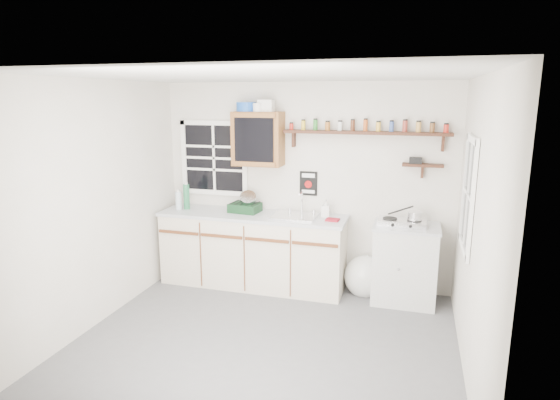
{
  "coord_description": "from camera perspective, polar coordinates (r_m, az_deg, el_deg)",
  "views": [
    {
      "loc": [
        1.29,
        -3.94,
        2.32
      ],
      "look_at": [
        -0.01,
        0.55,
        1.29
      ],
      "focal_mm": 30.0,
      "sensor_mm": 36.0,
      "label": 1
    }
  ],
  "objects": [
    {
      "name": "window_right",
      "position": [
        4.6,
        22.04,
        0.64
      ],
      "size": [
        0.03,
        0.78,
        1.08
      ],
      "color": "black",
      "rests_on": "wall_back"
    },
    {
      "name": "upper_cabinet_clutter",
      "position": [
        5.71,
        -3.17,
        11.31
      ],
      "size": [
        0.46,
        0.24,
        0.14
      ],
      "color": "#1A4EAD",
      "rests_on": "upper_cabinet"
    },
    {
      "name": "room",
      "position": [
        4.29,
        -1.87,
        -2.02
      ],
      "size": [
        3.64,
        3.24,
        2.54
      ],
      "color": "#565558",
      "rests_on": "ground"
    },
    {
      "name": "trash_bag",
      "position": [
        5.76,
        10.31,
        -9.13
      ],
      "size": [
        0.46,
        0.41,
        0.52
      ],
      "color": "silver",
      "rests_on": "floor"
    },
    {
      "name": "spice_shelf",
      "position": [
        5.5,
        10.47,
        8.21
      ],
      "size": [
        1.91,
        0.18,
        0.35
      ],
      "color": "black",
      "rests_on": "wall_back"
    },
    {
      "name": "sink",
      "position": [
        5.59,
        1.82,
        -1.94
      ],
      "size": [
        0.52,
        0.44,
        0.29
      ],
      "color": "silver",
      "rests_on": "main_cabinet"
    },
    {
      "name": "rag",
      "position": [
        5.45,
        6.41,
        -2.41
      ],
      "size": [
        0.16,
        0.14,
        0.02
      ],
      "primitive_type": "cube",
      "rotation": [
        0.0,
        0.0,
        -0.08
      ],
      "color": "maroon",
      "rests_on": "main_cabinet"
    },
    {
      "name": "water_bottles",
      "position": [
        6.07,
        -11.7,
        0.25
      ],
      "size": [
        0.17,
        0.12,
        0.35
      ],
      "color": "silver",
      "rests_on": "main_cabinet"
    },
    {
      "name": "saucepan",
      "position": [
        5.41,
        16.02,
        -1.88
      ],
      "size": [
        0.38,
        0.24,
        0.17
      ],
      "rotation": [
        0.0,
        0.0,
        -0.47
      ],
      "color": "silver",
      "rests_on": "hotplate"
    },
    {
      "name": "warning_sign",
      "position": [
        5.76,
        3.49,
        2.03
      ],
      "size": [
        0.22,
        0.02,
        0.3
      ],
      "color": "black",
      "rests_on": "wall_back"
    },
    {
      "name": "window_back",
      "position": [
        6.11,
        -8.03,
        5.08
      ],
      "size": [
        0.93,
        0.03,
        0.98
      ],
      "color": "black",
      "rests_on": "wall_back"
    },
    {
      "name": "hotplate",
      "position": [
        5.43,
        14.64,
        -2.64
      ],
      "size": [
        0.54,
        0.3,
        0.08
      ],
      "rotation": [
        0.0,
        0.0,
        -0.03
      ],
      "color": "silver",
      "rests_on": "right_cabinet"
    },
    {
      "name": "secondary_shelf",
      "position": [
        5.52,
        16.76,
        4.17
      ],
      "size": [
        0.45,
        0.16,
        0.24
      ],
      "color": "black",
      "rests_on": "wall_back"
    },
    {
      "name": "upper_cabinet",
      "position": [
        5.72,
        -2.69,
        7.46
      ],
      "size": [
        0.6,
        0.32,
        0.65
      ],
      "color": "brown",
      "rests_on": "wall_back"
    },
    {
      "name": "soap_bottle",
      "position": [
        5.59,
        5.6,
        -1.01
      ],
      "size": [
        0.1,
        0.1,
        0.21
      ],
      "primitive_type": "imported",
      "rotation": [
        0.0,
        0.0,
        0.02
      ],
      "color": "white",
      "rests_on": "main_cabinet"
    },
    {
      "name": "main_cabinet",
      "position": [
        5.87,
        -3.34,
        -6.04
      ],
      "size": [
        2.31,
        0.63,
        0.92
      ],
      "color": "beige",
      "rests_on": "floor"
    },
    {
      "name": "dish_rack",
      "position": [
        5.82,
        -4.17,
        -0.63
      ],
      "size": [
        0.39,
        0.31,
        0.27
      ],
      "rotation": [
        0.0,
        0.0,
        -0.11
      ],
      "color": "black",
      "rests_on": "main_cabinet"
    },
    {
      "name": "right_cabinet",
      "position": [
        5.59,
        14.95,
        -7.48
      ],
      "size": [
        0.73,
        0.57,
        0.91
      ],
      "color": "#B3B4AD",
      "rests_on": "floor"
    }
  ]
}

